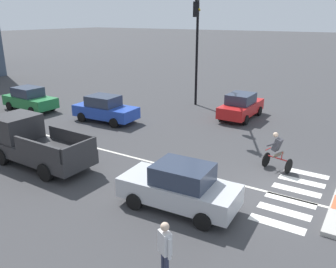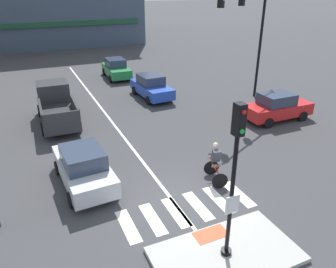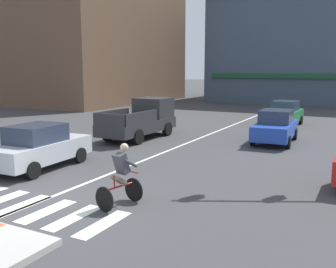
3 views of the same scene
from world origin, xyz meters
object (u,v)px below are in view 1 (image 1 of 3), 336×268
car_blue_eastbound_far (105,109)px  car_green_eastbound_distant (30,99)px  car_silver_westbound_near (180,187)px  traffic_light_mast (197,35)px  car_red_cross_right (241,106)px  pickup_truck_charcoal_westbound_far (33,143)px  cyclist (277,151)px  pedestrian_at_curb_left (165,247)px

car_blue_eastbound_far → car_green_eastbound_distant: (-0.75, 6.36, 0.00)m
car_silver_westbound_near → traffic_light_mast: bearing=25.6°
car_blue_eastbound_far → car_red_cross_right: 8.72m
car_green_eastbound_distant → car_silver_westbound_near: bearing=-110.6°
pickup_truck_charcoal_westbound_far → cyclist: 10.69m
cyclist → pedestrian_at_curb_left: 8.19m
car_red_cross_right → pickup_truck_charcoal_westbound_far: size_ratio=0.80×
car_silver_westbound_near → pedestrian_at_curb_left: size_ratio=2.51×
car_silver_westbound_near → car_green_eastbound_distant: bearing=69.4°
traffic_light_mast → car_red_cross_right: size_ratio=1.80×
car_blue_eastbound_far → car_red_cross_right: bearing=-53.0°
car_silver_westbound_near → pickup_truck_charcoal_westbound_far: (-0.10, 7.50, 0.17)m
pickup_truck_charcoal_westbound_far → cyclist: (5.06, -9.42, -0.11)m
car_blue_eastbound_far → cyclist: bearing=-98.4°
car_red_cross_right → pickup_truck_charcoal_westbound_far: (-11.96, 5.19, 0.17)m
car_green_eastbound_distant → pickup_truck_charcoal_westbound_far: pickup_truck_charcoal_westbound_far is taller
cyclist → car_red_cross_right: bearing=31.5°
traffic_light_mast → pickup_truck_charcoal_westbound_far: (-12.11, 1.75, -4.14)m
car_silver_westbound_near → car_red_cross_right: bearing=11.0°
car_green_eastbound_distant → car_red_cross_right: size_ratio=1.01×
car_blue_eastbound_far → car_green_eastbound_distant: 6.40m
traffic_light_mast → car_blue_eastbound_far: traffic_light_mast is taller
car_blue_eastbound_far → pedestrian_at_curb_left: bearing=-132.5°
car_green_eastbound_distant → car_red_cross_right: (6.00, -13.32, 0.00)m
traffic_light_mast → cyclist: traffic_light_mast is taller
traffic_light_mast → car_silver_westbound_near: traffic_light_mast is taller
cyclist → pickup_truck_charcoal_westbound_far: bearing=118.3°
traffic_light_mast → pickup_truck_charcoal_westbound_far: 12.92m
car_silver_westbound_near → cyclist: (4.96, -1.92, 0.06)m
car_red_cross_right → pickup_truck_charcoal_westbound_far: 13.04m
traffic_light_mast → pedestrian_at_curb_left: bearing=-154.7°
cyclist → pedestrian_at_curb_left: size_ratio=1.01×
traffic_light_mast → car_green_eastbound_distant: traffic_light_mast is taller
pickup_truck_charcoal_westbound_far → pedestrian_at_curb_left: size_ratio=3.08×
car_silver_westbound_near → car_green_eastbound_distant: (5.86, 15.63, 0.00)m
car_silver_westbound_near → cyclist: cyclist is taller
pedestrian_at_curb_left → cyclist: bearing=-3.3°
traffic_light_mast → car_red_cross_right: bearing=-92.5°
car_green_eastbound_distant → pedestrian_at_curb_left: bearing=-118.0°
traffic_light_mast → car_red_cross_right: (-0.15, -3.44, -4.31)m
pickup_truck_charcoal_westbound_far → pedestrian_at_curb_left: 9.48m
car_blue_eastbound_far → pickup_truck_charcoal_westbound_far: 6.94m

